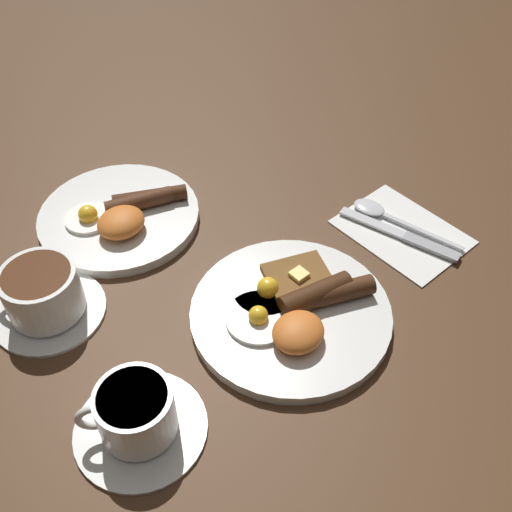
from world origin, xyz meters
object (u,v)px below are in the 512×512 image
Objects in this scene: teacup_near at (136,416)px; knife at (405,236)px; teacup_far at (43,295)px; breakfast_plate_near at (293,310)px; spoon at (380,212)px; breakfast_plate_far at (121,216)px.

knife is at bearing -6.62° from teacup_near.
teacup_near is 0.80× the size of knife.
teacup_near is 1.02× the size of teacup_far.
teacup_far reaches higher than teacup_near.
breakfast_plate_near is 1.45× the size of spoon.
breakfast_plate_near is 0.30m from breakfast_plate_far.
teacup_near reaches higher than spoon.
breakfast_plate_near is 0.23m from spoon.
breakfast_plate_near is 1.74× the size of teacup_near.
breakfast_plate_near is at bearing -84.06° from breakfast_plate_far.
teacup_near is at bearing -97.87° from teacup_far.
spoon is at bearing -26.73° from knife.
breakfast_plate_far is 1.29× the size of knife.
breakfast_plate_far is at bearing 95.94° from breakfast_plate_near.
teacup_far is 0.49m from knife.
breakfast_plate_far is 0.38m from spoon.
teacup_near is 0.83× the size of spoon.
knife is 0.06m from spoon.
teacup_near reaches higher than breakfast_plate_near.
teacup_far is (-0.17, -0.07, 0.02)m from breakfast_plate_far.
breakfast_plate_far is 0.18m from teacup_far.
breakfast_plate_near reaches higher than knife.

